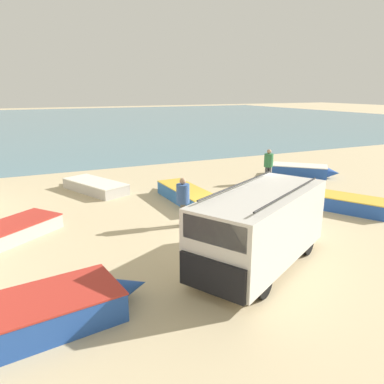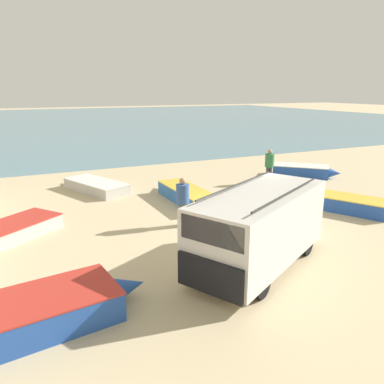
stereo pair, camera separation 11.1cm
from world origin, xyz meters
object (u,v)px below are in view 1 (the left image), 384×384
Objects in this scene: fishing_rowboat_0 at (10,231)px; fishing_rowboat_3 at (186,194)px; fishing_rowboat_2 at (94,186)px; fisherman_0 at (269,163)px; parked_van at (260,226)px; fishing_rowboat_1 at (337,202)px; fisherman_1 at (183,197)px; fishing_rowboat_4 at (302,171)px; fishing_rowboat_5 at (37,314)px.

fishing_rowboat_3 reaches higher than fishing_rowboat_0.
fishing_rowboat_2 is 9.13m from fisherman_0.
parked_van is 1.21× the size of fishing_rowboat_1.
fisherman_1 reaches higher than fisherman_0.
fisherman_1 is at bearing -111.35° from fishing_rowboat_4.
fishing_rowboat_1 is (6.06, 2.98, -0.90)m from parked_van.
fisherman_1 is (2.00, -6.36, 0.83)m from fishing_rowboat_2.
fishing_rowboat_2 is at bearing -163.99° from fishing_rowboat_0.
fishing_rowboat_4 is 1.85× the size of fisherman_1.
fishing_rowboat_0 is 12.86m from fisherman_0.
fishing_rowboat_5 reaches higher than fishing_rowboat_3.
fishing_rowboat_5 is 6.84m from fisherman_1.
fishing_rowboat_2 is at bearing 81.25° from fisherman_0.
fishing_rowboat_3 is at bearing 26.27° from fishing_rowboat_1.
fishing_rowboat_3 reaches higher than fishing_rowboat_1.
parked_van is 12.25m from fishing_rowboat_4.
fishing_rowboat_1 is 2.41× the size of fisherman_0.
parked_van is 5.99m from fishing_rowboat_5.
fisherman_1 is (-9.54, -4.54, 0.76)m from fishing_rowboat_4.
fisherman_0 is at bearing -79.34° from fishing_rowboat_3.
parked_van is 1.49× the size of fishing_rowboat_0.
fisherman_0 is at bearing 155.07° from fishing_rowboat_0.
fishing_rowboat_5 is 2.57× the size of fisherman_0.
parked_van is at bearing 115.54° from fisherman_1.
parked_van is at bearing -93.43° from fishing_rowboat_4.
fishing_rowboat_3 is 8.33m from fishing_rowboat_4.
fishing_rowboat_2 is 11.17m from fishing_rowboat_5.
parked_van reaches higher than fishing_rowboat_1.
fishing_rowboat_2 is at bearing 41.98° from fishing_rowboat_3.
parked_van reaches higher than fishing_rowboat_0.
fishing_rowboat_0 is 5.97m from fisherman_1.
fisherman_1 is at bearing 129.59° from fishing_rowboat_0.
fishing_rowboat_1 is 6.81m from fisherman_1.
fishing_rowboat_1 is 0.88× the size of fishing_rowboat_3.
fishing_rowboat_1 reaches higher than fishing_rowboat_2.
parked_van reaches higher than fishing_rowboat_4.
fishing_rowboat_0 is at bearing 51.13° from fishing_rowboat_1.
fishing_rowboat_4 is 10.59m from fisherman_1.
fishing_rowboat_5 reaches higher than fishing_rowboat_4.
parked_van reaches higher than fishing_rowboat_3.
parked_van is at bearing 170.99° from fishing_rowboat_2.
parked_van is 3.91m from fisherman_1.
fishing_rowboat_0 is 5.70m from fishing_rowboat_5.
fishing_rowboat_1 is at bearing -127.07° from fishing_rowboat_3.
fisherman_0 is at bearing -128.21° from fishing_rowboat_2.
fishing_rowboat_3 is at bearing 154.68° from fishing_rowboat_0.
fishing_rowboat_1 is 6.50m from fishing_rowboat_3.
fisherman_0 is (12.04, 8.39, 0.74)m from fishing_rowboat_5.
parked_van reaches higher than fishing_rowboat_2.
fishing_rowboat_1 is at bearing 132.70° from fishing_rowboat_0.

